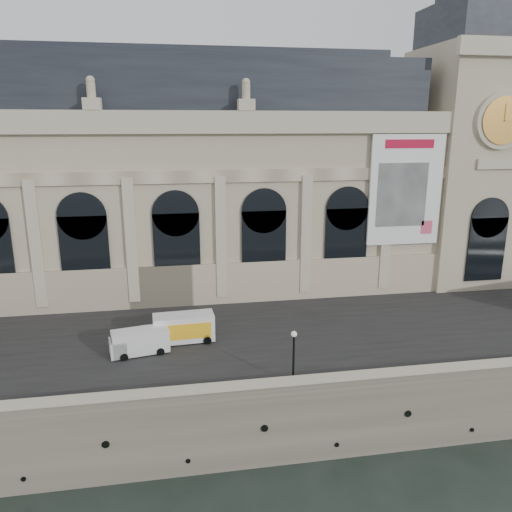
{
  "coord_description": "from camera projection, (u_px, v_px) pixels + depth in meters",
  "views": [
    {
      "loc": [
        -4.43,
        -33.62,
        26.6
      ],
      "look_at": [
        5.1,
        22.0,
        11.64
      ],
      "focal_mm": 35.0,
      "sensor_mm": 36.0,
      "label": 1
    }
  ],
  "objects": [
    {
      "name": "clock_pavilion",
      "position": [
        464.0,
        149.0,
        65.72
      ],
      "size": [
        13.0,
        14.72,
        36.7
      ],
      "color": "#BFB193",
      "rests_on": "quay"
    },
    {
      "name": "lamp_right",
      "position": [
        294.0,
        358.0,
        40.13
      ],
      "size": [
        0.48,
        0.48,
        4.7
      ],
      "color": "black",
      "rests_on": "quay"
    },
    {
      "name": "parapet",
      "position": [
        238.0,
        392.0,
        38.44
      ],
      "size": [
        160.0,
        1.4,
        1.21
      ],
      "color": "gray",
      "rests_on": "quay"
    },
    {
      "name": "box_truck",
      "position": [
        180.0,
        329.0,
        48.32
      ],
      "size": [
        7.09,
        2.81,
        2.81
      ],
      "color": "white",
      "rests_on": "quay"
    },
    {
      "name": "van_c",
      "position": [
        137.0,
        342.0,
        45.79
      ],
      "size": [
        5.57,
        2.95,
        2.36
      ],
      "color": "white",
      "rests_on": "quay"
    },
    {
      "name": "ground",
      "position": [
        240.0,
        470.0,
        39.57
      ],
      "size": [
        260.0,
        260.0,
        0.0
      ],
      "primitive_type": "plane",
      "color": "black",
      "rests_on": "ground"
    },
    {
      "name": "street",
      "position": [
        220.0,
        330.0,
        51.36
      ],
      "size": [
        160.0,
        24.0,
        0.06
      ],
      "primitive_type": "cube",
      "color": "#2D2D2D",
      "rests_on": "quay"
    },
    {
      "name": "quay",
      "position": [
        206.0,
        293.0,
        72.14
      ],
      "size": [
        160.0,
        70.0,
        6.0
      ],
      "primitive_type": "cube",
      "color": "gray",
      "rests_on": "ground"
    },
    {
      "name": "museum",
      "position": [
        158.0,
        180.0,
        62.94
      ],
      "size": [
        69.0,
        18.7,
        29.1
      ],
      "color": "#BFB193",
      "rests_on": "quay"
    }
  ]
}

